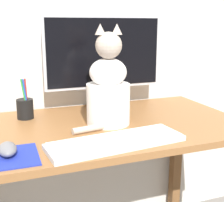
{
  "coord_description": "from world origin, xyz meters",
  "views": [
    {
      "loc": [
        -0.39,
        -1.14,
        1.1
      ],
      "look_at": [
        -0.01,
        -0.12,
        0.83
      ],
      "focal_mm": 50.0,
      "sensor_mm": 36.0,
      "label": 1
    }
  ],
  "objects_px": {
    "pen_cup": "(25,108)",
    "monitor": "(104,57)",
    "cat": "(108,88)",
    "computer_mouse_left": "(8,149)",
    "keyboard": "(116,142)"
  },
  "relations": [
    {
      "from": "monitor",
      "to": "pen_cup",
      "type": "distance_m",
      "value": 0.42
    },
    {
      "from": "monitor",
      "to": "cat",
      "type": "distance_m",
      "value": 0.26
    },
    {
      "from": "pen_cup",
      "to": "computer_mouse_left",
      "type": "bearing_deg",
      "value": -103.05
    },
    {
      "from": "cat",
      "to": "pen_cup",
      "type": "xyz_separation_m",
      "value": [
        -0.31,
        0.19,
        -0.1
      ]
    },
    {
      "from": "monitor",
      "to": "cat",
      "type": "height_order",
      "value": "monitor"
    },
    {
      "from": "computer_mouse_left",
      "to": "pen_cup",
      "type": "xyz_separation_m",
      "value": [
        0.09,
        0.39,
        0.02
      ]
    },
    {
      "from": "computer_mouse_left",
      "to": "pen_cup",
      "type": "height_order",
      "value": "pen_cup"
    },
    {
      "from": "computer_mouse_left",
      "to": "pen_cup",
      "type": "relative_size",
      "value": 0.57
    },
    {
      "from": "keyboard",
      "to": "cat",
      "type": "bearing_deg",
      "value": 71.13
    },
    {
      "from": "monitor",
      "to": "computer_mouse_left",
      "type": "bearing_deg",
      "value": -137.22
    },
    {
      "from": "keyboard",
      "to": "pen_cup",
      "type": "distance_m",
      "value": 0.49
    },
    {
      "from": "pen_cup",
      "to": "monitor",
      "type": "bearing_deg",
      "value": 5.99
    },
    {
      "from": "monitor",
      "to": "keyboard",
      "type": "height_order",
      "value": "monitor"
    },
    {
      "from": "computer_mouse_left",
      "to": "keyboard",
      "type": "bearing_deg",
      "value": -5.46
    },
    {
      "from": "keyboard",
      "to": "computer_mouse_left",
      "type": "xyz_separation_m",
      "value": [
        -0.34,
        0.03,
        0.01
      ]
    }
  ]
}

